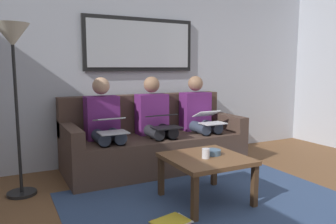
# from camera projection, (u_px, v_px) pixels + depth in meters

# --- Properties ---
(wall_rear) EXTENTS (6.00, 0.12, 2.60)m
(wall_rear) POSITION_uv_depth(u_px,v_px,m) (138.00, 64.00, 4.44)
(wall_rear) COLOR #B7BCC6
(wall_rear) RESTS_ON ground_plane
(area_rug) EXTENTS (2.60, 1.80, 0.01)m
(area_rug) POSITION_uv_depth(u_px,v_px,m) (209.00, 202.00, 3.07)
(area_rug) COLOR #33476B
(area_rug) RESTS_ON ground_plane
(couch) EXTENTS (2.20, 0.90, 0.90)m
(couch) POSITION_uv_depth(u_px,v_px,m) (153.00, 142.00, 4.15)
(couch) COLOR #4C382D
(couch) RESTS_ON ground_plane
(framed_mirror) EXTENTS (1.52, 0.05, 0.69)m
(framed_mirror) POSITION_uv_depth(u_px,v_px,m) (140.00, 45.00, 4.32)
(framed_mirror) COLOR black
(coffee_table) EXTENTS (0.71, 0.71, 0.43)m
(coffee_table) POSITION_uv_depth(u_px,v_px,m) (206.00, 162.00, 3.06)
(coffee_table) COLOR brown
(coffee_table) RESTS_ON ground_plane
(cup) EXTENTS (0.07, 0.07, 0.09)m
(cup) POSITION_uv_depth(u_px,v_px,m) (206.00, 153.00, 2.99)
(cup) COLOR silver
(cup) RESTS_ON coffee_table
(bowl) EXTENTS (0.16, 0.16, 0.05)m
(bowl) POSITION_uv_depth(u_px,v_px,m) (213.00, 152.00, 3.11)
(bowl) COLOR slate
(bowl) RESTS_ON coffee_table
(person_left) EXTENTS (0.38, 0.58, 1.14)m
(person_left) POSITION_uv_depth(u_px,v_px,m) (199.00, 116.00, 4.33)
(person_left) COLOR #66236B
(person_left) RESTS_ON couch
(laptop_white) EXTENTS (0.30, 0.35, 0.15)m
(laptop_white) POSITION_uv_depth(u_px,v_px,m) (209.00, 118.00, 4.12)
(laptop_white) COLOR white
(person_middle) EXTENTS (0.38, 0.58, 1.14)m
(person_middle) POSITION_uv_depth(u_px,v_px,m) (155.00, 120.00, 4.05)
(person_middle) COLOR #66236B
(person_middle) RESTS_ON couch
(laptop_black) EXTENTS (0.32, 0.37, 0.15)m
(laptop_black) POSITION_uv_depth(u_px,v_px,m) (164.00, 121.00, 3.83)
(laptop_black) COLOR black
(person_right) EXTENTS (0.38, 0.58, 1.14)m
(person_right) POSITION_uv_depth(u_px,v_px,m) (104.00, 124.00, 3.76)
(person_right) COLOR #66236B
(person_right) RESTS_ON couch
(laptop_silver) EXTENTS (0.30, 0.38, 0.16)m
(laptop_silver) POSITION_uv_depth(u_px,v_px,m) (111.00, 125.00, 3.54)
(laptop_silver) COLOR silver
(magazine_stack) EXTENTS (0.33, 0.26, 0.03)m
(magazine_stack) POSITION_uv_depth(u_px,v_px,m) (171.00, 222.00, 2.63)
(magazine_stack) COLOR red
(magazine_stack) RESTS_ON ground_plane
(standing_lamp) EXTENTS (0.32, 0.32, 1.66)m
(standing_lamp) POSITION_uv_depth(u_px,v_px,m) (13.00, 54.00, 3.07)
(standing_lamp) COLOR black
(standing_lamp) RESTS_ON ground_plane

